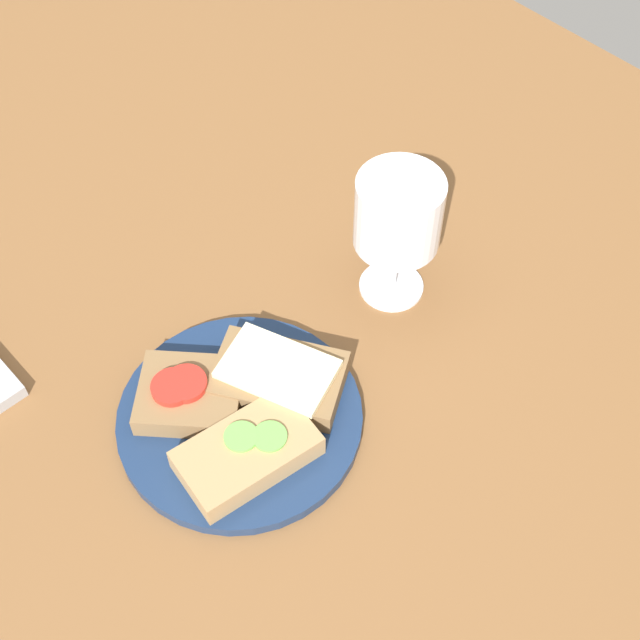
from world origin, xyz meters
The scene contains 6 objects.
wooden_table centered at (0.00, 0.00, 1.50)cm, with size 140.00×140.00×3.00cm, color brown.
plate centered at (-1.00, -6.24, 3.63)cm, with size 22.64×22.64×1.26cm, color navy.
sandwich_with_tomato centered at (-3.41, -2.03, 5.54)cm, with size 12.18×12.25×2.93cm.
sandwich_with_cucumber centered at (-3.39, -10.33, 5.58)cm, with size 12.76×8.34×2.87cm.
sandwich_with_cheese centered at (3.75, -6.29, 5.73)cm, with size 12.83×14.18×3.09cm.
wine_glass centered at (20.79, -4.48, 13.27)cm, with size 8.43×8.43×14.81cm.
Camera 1 is at (-24.39, -42.27, 74.56)cm, focal length 50.00 mm.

